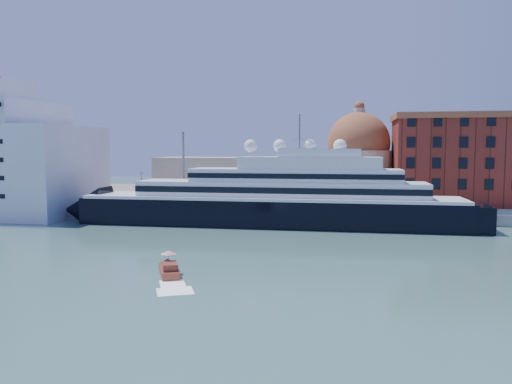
# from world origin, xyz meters

# --- Properties ---
(ground) EXTENTS (400.00, 400.00, 0.00)m
(ground) POSITION_xyz_m (0.00, 0.00, 0.00)
(ground) COLOR #355C58
(ground) RESTS_ON ground
(quay) EXTENTS (180.00, 10.00, 2.50)m
(quay) POSITION_xyz_m (0.00, 34.00, 1.25)
(quay) COLOR gray
(quay) RESTS_ON ground
(land) EXTENTS (260.00, 72.00, 2.00)m
(land) POSITION_xyz_m (0.00, 75.00, 1.00)
(land) COLOR slate
(land) RESTS_ON ground
(quay_fence) EXTENTS (180.00, 0.10, 1.20)m
(quay_fence) POSITION_xyz_m (0.00, 29.50, 3.10)
(quay_fence) COLOR slate
(quay_fence) RESTS_ON quay
(superyacht) EXTENTS (92.55, 12.83, 27.66)m
(superyacht) POSITION_xyz_m (0.07, 23.00, 4.77)
(superyacht) COLOR black
(superyacht) RESTS_ON ground
(service_barge) EXTENTS (10.54, 3.95, 2.34)m
(service_barge) POSITION_xyz_m (-56.40, 20.91, 0.67)
(service_barge) COLOR white
(service_barge) RESTS_ON ground
(water_taxi) EXTENTS (4.92, 7.16, 3.24)m
(water_taxi) POSITION_xyz_m (-3.83, -21.80, 0.78)
(water_taxi) COLOR maroon
(water_taxi) RESTS_ON ground
(warehouse) EXTENTS (43.00, 19.00, 23.25)m
(warehouse) POSITION_xyz_m (52.00, 52.00, 13.79)
(warehouse) COLOR maroon
(warehouse) RESTS_ON land
(church) EXTENTS (66.00, 18.00, 25.50)m
(church) POSITION_xyz_m (6.39, 57.72, 10.91)
(church) COLOR beige
(church) RESTS_ON land
(lamp_posts) EXTENTS (120.80, 2.40, 18.00)m
(lamp_posts) POSITION_xyz_m (-12.67, 32.27, 9.84)
(lamp_posts) COLOR slate
(lamp_posts) RESTS_ON quay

